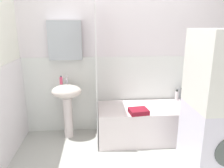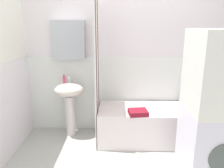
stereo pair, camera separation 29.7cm
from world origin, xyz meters
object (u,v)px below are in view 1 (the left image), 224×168
washer_dryer_stack (218,106)px  body_wash_bottle (190,94)px  towel_folded (139,111)px  bathtub (151,122)px  sink (67,99)px  soap_dispenser (61,80)px  lotion_bottle (182,94)px  conditioner_bottle (177,95)px

washer_dryer_stack → body_wash_bottle: bearing=80.6°
towel_folded → washer_dryer_stack: size_ratio=0.15×
towel_folded → washer_dryer_stack: (0.75, -0.61, 0.29)m
bathtub → towel_folded: bearing=-136.0°
towel_folded → sink: bearing=159.7°
soap_dispenser → lotion_bottle: 1.91m
soap_dispenser → bathtub: (1.32, -0.19, -0.63)m
bathtub → sink: bearing=173.5°
body_wash_bottle → lotion_bottle: size_ratio=0.93×
soap_dispenser → towel_folded: soap_dispenser is taller
soap_dispenser → lotion_bottle: soap_dispenser is taller
sink → washer_dryer_stack: 2.02m
soap_dispenser → bathtub: soap_dispenser is taller
bathtub → washer_dryer_stack: (0.51, -0.84, 0.57)m
body_wash_bottle → washer_dryer_stack: 1.12m
body_wash_bottle → lotion_bottle: (-0.12, 0.02, 0.01)m
sink → washer_dryer_stack: bearing=-29.3°
conditioner_bottle → washer_dryer_stack: size_ratio=0.11×
conditioner_bottle → towel_folded: size_ratio=0.70×
towel_folded → conditioner_bottle: bearing=34.2°
lotion_bottle → conditioner_bottle: bearing=-172.8°
bathtub → washer_dryer_stack: washer_dryer_stack is taller
sink → lotion_bottle: (1.81, 0.12, 0.00)m
lotion_bottle → washer_dryer_stack: (-0.06, -1.11, 0.21)m
sink → lotion_bottle: size_ratio=3.72×
bathtub → conditioner_bottle: size_ratio=9.02×
body_wash_bottle → towel_folded: 1.04m
conditioner_bottle → towel_folded: conditioner_bottle is taller
body_wash_bottle → bathtub: bearing=-160.7°
sink → soap_dispenser: 0.29m
body_wash_bottle → washer_dryer_stack: (-0.18, -1.08, 0.22)m
soap_dispenser → conditioner_bottle: soap_dispenser is taller
bathtub → body_wash_bottle: bearing=19.3°
sink → conditioner_bottle: (1.72, 0.11, -0.02)m
lotion_bottle → washer_dryer_stack: bearing=-93.0°
soap_dispenser → towel_folded: 1.21m
soap_dispenser → conditioner_bottle: (1.80, 0.06, -0.30)m
lotion_bottle → conditioner_bottle: lotion_bottle is taller
sink → washer_dryer_stack: (1.75, -0.98, 0.21)m
conditioner_bottle → bathtub: bearing=-151.9°
bathtub → body_wash_bottle: size_ratio=7.62×
body_wash_bottle → lotion_bottle: lotion_bottle is taller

